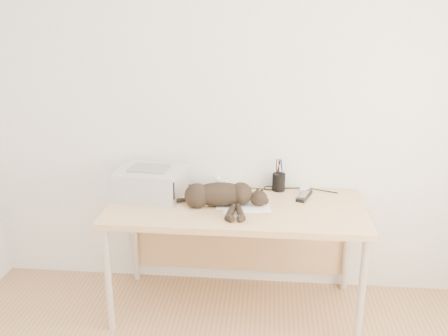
# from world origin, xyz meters

# --- Properties ---
(wall_back) EXTENTS (3.50, 0.00, 3.50)m
(wall_back) POSITION_xyz_m (0.00, 1.75, 1.30)
(wall_back) COLOR silver
(wall_back) RESTS_ON floor
(desk) EXTENTS (1.60, 0.70, 0.74)m
(desk) POSITION_xyz_m (0.00, 1.48, 0.61)
(desk) COLOR tan
(desk) RESTS_ON floor
(printer) EXTENTS (0.45, 0.40, 0.19)m
(printer) POSITION_xyz_m (-0.57, 1.50, 0.83)
(printer) COLOR #AAABAF
(printer) RESTS_ON desk
(papers) EXTENTS (0.34, 0.26, 0.01)m
(papers) POSITION_xyz_m (0.04, 1.39, 0.74)
(papers) COLOR white
(papers) RESTS_ON desk
(cat) EXTENTS (0.70, 0.33, 0.16)m
(cat) POSITION_xyz_m (-0.12, 1.37, 0.81)
(cat) COLOR black
(cat) RESTS_ON desk
(mug) EXTENTS (0.13, 0.13, 0.08)m
(mug) POSITION_xyz_m (-0.11, 1.65, 0.78)
(mug) COLOR white
(mug) RESTS_ON desk
(pen_cup) EXTENTS (0.09, 0.09, 0.22)m
(pen_cup) POSITION_xyz_m (0.26, 1.68, 0.80)
(pen_cup) COLOR black
(pen_cup) RESTS_ON desk
(remote_grey) EXTENTS (0.09, 0.20, 0.02)m
(remote_grey) POSITION_xyz_m (-0.12, 1.61, 0.75)
(remote_grey) COLOR slate
(remote_grey) RESTS_ON desk
(remote_black) EXTENTS (0.12, 0.21, 0.02)m
(remote_black) POSITION_xyz_m (0.43, 1.57, 0.75)
(remote_black) COLOR black
(remote_black) RESTS_ON desk
(mouse) EXTENTS (0.10, 0.13, 0.04)m
(mouse) POSITION_xyz_m (0.44, 1.67, 0.76)
(mouse) COLOR white
(mouse) RESTS_ON desk
(cable_tangle) EXTENTS (1.36, 0.07, 0.01)m
(cable_tangle) POSITION_xyz_m (0.00, 1.70, 0.75)
(cable_tangle) COLOR black
(cable_tangle) RESTS_ON desk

